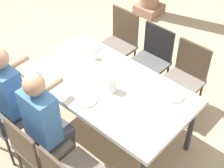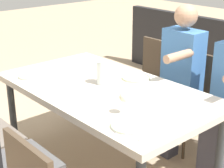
{
  "view_description": "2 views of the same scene",
  "coord_description": "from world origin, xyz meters",
  "px_view_note": "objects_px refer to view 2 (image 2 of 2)",
  "views": [
    {
      "loc": [
        1.75,
        -1.89,
        3.12
      ],
      "look_at": [
        0.09,
        -0.05,
        0.86
      ],
      "focal_mm": 54.37,
      "sensor_mm": 36.0,
      "label": 1
    },
    {
      "loc": [
        -2.04,
        1.72,
        1.8
      ],
      "look_at": [
        -0.05,
        -0.03,
        0.79
      ],
      "focal_mm": 59.36,
      "sensor_mm": 36.0,
      "label": 2
    }
  ],
  "objects_px": {
    "diner_man_white": "(178,76)",
    "wine_glass_0": "(125,98)",
    "plate_1": "(136,78)",
    "dining_table": "(105,95)",
    "chair_mid_south": "(188,92)",
    "plate_2": "(31,76)",
    "plate_0": "(130,125)",
    "chair_east_south": "(150,77)",
    "chair_mid_north": "(6,161)",
    "water_pitcher": "(103,74)"
  },
  "relations": [
    {
      "from": "diner_man_white",
      "to": "wine_glass_0",
      "type": "distance_m",
      "value": 1.01
    },
    {
      "from": "wine_glass_0",
      "to": "plate_1",
      "type": "relative_size",
      "value": 0.68
    },
    {
      "from": "dining_table",
      "to": "chair_mid_south",
      "type": "bearing_deg",
      "value": -97.24
    },
    {
      "from": "plate_1",
      "to": "diner_man_white",
      "type": "bearing_deg",
      "value": -103.3
    },
    {
      "from": "diner_man_white",
      "to": "plate_2",
      "type": "xyz_separation_m",
      "value": [
        0.71,
        1.04,
        0.06
      ]
    },
    {
      "from": "chair_mid_south",
      "to": "plate_0",
      "type": "relative_size",
      "value": 3.62
    },
    {
      "from": "chair_east_south",
      "to": "plate_1",
      "type": "relative_size",
      "value": 3.89
    },
    {
      "from": "plate_0",
      "to": "wine_glass_0",
      "type": "xyz_separation_m",
      "value": [
        0.16,
        -0.1,
        0.1
      ]
    },
    {
      "from": "chair_mid_north",
      "to": "plate_1",
      "type": "relative_size",
      "value": 4.0
    },
    {
      "from": "wine_glass_0",
      "to": "plate_2",
      "type": "relative_size",
      "value": 0.74
    },
    {
      "from": "chair_mid_north",
      "to": "chair_mid_south",
      "type": "bearing_deg",
      "value": -90.0
    },
    {
      "from": "plate_1",
      "to": "plate_2",
      "type": "distance_m",
      "value": 0.87
    },
    {
      "from": "plate_2",
      "to": "water_pitcher",
      "type": "relative_size",
      "value": 1.12
    },
    {
      "from": "dining_table",
      "to": "diner_man_white",
      "type": "bearing_deg",
      "value": -99.21
    },
    {
      "from": "water_pitcher",
      "to": "wine_glass_0",
      "type": "bearing_deg",
      "value": 154.07
    },
    {
      "from": "diner_man_white",
      "to": "chair_east_south",
      "type": "bearing_deg",
      "value": -20.07
    },
    {
      "from": "chair_mid_south",
      "to": "plate_2",
      "type": "bearing_deg",
      "value": 59.85
    },
    {
      "from": "dining_table",
      "to": "plate_2",
      "type": "xyz_separation_m",
      "value": [
        0.59,
        0.31,
        0.07
      ]
    },
    {
      "from": "plate_2",
      "to": "chair_mid_north",
      "type": "bearing_deg",
      "value": 139.64
    },
    {
      "from": "dining_table",
      "to": "plate_2",
      "type": "relative_size",
      "value": 8.38
    },
    {
      "from": "plate_0",
      "to": "plate_1",
      "type": "height_order",
      "value": "same"
    },
    {
      "from": "diner_man_white",
      "to": "plate_0",
      "type": "xyz_separation_m",
      "value": [
        -0.48,
        1.04,
        0.06
      ]
    },
    {
      "from": "dining_table",
      "to": "wine_glass_0",
      "type": "height_order",
      "value": "wine_glass_0"
    },
    {
      "from": "water_pitcher",
      "to": "diner_man_white",
      "type": "bearing_deg",
      "value": -105.53
    },
    {
      "from": "dining_table",
      "to": "chair_east_south",
      "type": "bearing_deg",
      "value": -67.51
    },
    {
      "from": "diner_man_white",
      "to": "plate_1",
      "type": "xyz_separation_m",
      "value": [
        0.1,
        0.42,
        0.06
      ]
    },
    {
      "from": "chair_mid_south",
      "to": "wine_glass_0",
      "type": "relative_size",
      "value": 5.58
    },
    {
      "from": "plate_0",
      "to": "plate_1",
      "type": "distance_m",
      "value": 0.86
    },
    {
      "from": "chair_east_south",
      "to": "plate_1",
      "type": "xyz_separation_m",
      "value": [
        -0.4,
        0.6,
        0.25
      ]
    },
    {
      "from": "chair_mid_north",
      "to": "wine_glass_0",
      "type": "bearing_deg",
      "value": -115.24
    },
    {
      "from": "dining_table",
      "to": "plate_1",
      "type": "bearing_deg",
      "value": -93.58
    },
    {
      "from": "dining_table",
      "to": "plate_2",
      "type": "bearing_deg",
      "value": 27.64
    },
    {
      "from": "plate_1",
      "to": "chair_mid_north",
      "type": "bearing_deg",
      "value": 94.49
    },
    {
      "from": "plate_1",
      "to": "water_pitcher",
      "type": "distance_m",
      "value": 0.3
    },
    {
      "from": "diner_man_white",
      "to": "plate_2",
      "type": "height_order",
      "value": "diner_man_white"
    },
    {
      "from": "chair_mid_north",
      "to": "plate_2",
      "type": "relative_size",
      "value": 4.37
    },
    {
      "from": "dining_table",
      "to": "chair_mid_north",
      "type": "xyz_separation_m",
      "value": [
        -0.12,
        0.91,
        -0.16
      ]
    },
    {
      "from": "chair_mid_south",
      "to": "plate_0",
      "type": "distance_m",
      "value": 1.34
    },
    {
      "from": "plate_0",
      "to": "wine_glass_0",
      "type": "distance_m",
      "value": 0.21
    },
    {
      "from": "chair_mid_south",
      "to": "chair_east_south",
      "type": "height_order",
      "value": "chair_east_south"
    },
    {
      "from": "diner_man_white",
      "to": "plate_2",
      "type": "distance_m",
      "value": 1.26
    },
    {
      "from": "water_pitcher",
      "to": "chair_mid_south",
      "type": "bearing_deg",
      "value": -102.26
    },
    {
      "from": "chair_mid_north",
      "to": "plate_0",
      "type": "bearing_deg",
      "value": -129.12
    },
    {
      "from": "chair_east_south",
      "to": "plate_2",
      "type": "xyz_separation_m",
      "value": [
        0.22,
        1.22,
        0.25
      ]
    },
    {
      "from": "chair_mid_south",
      "to": "diner_man_white",
      "type": "height_order",
      "value": "diner_man_white"
    },
    {
      "from": "wine_glass_0",
      "to": "dining_table",
      "type": "bearing_deg",
      "value": -25.69
    },
    {
      "from": "plate_2",
      "to": "chair_east_south",
      "type": "bearing_deg",
      "value": -100.0
    },
    {
      "from": "dining_table",
      "to": "water_pitcher",
      "type": "bearing_deg",
      "value": -27.3
    },
    {
      "from": "chair_mid_north",
      "to": "water_pitcher",
      "type": "bearing_deg",
      "value": -78.73
    },
    {
      "from": "chair_mid_south",
      "to": "chair_east_south",
      "type": "distance_m",
      "value": 0.49
    }
  ]
}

